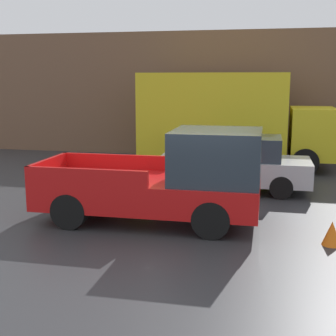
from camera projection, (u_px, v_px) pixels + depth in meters
ground_plane at (197, 227)px, 10.50m from camera, size 60.00×60.00×0.00m
building_wall at (233, 95)px, 19.51m from camera, size 28.00×0.15×5.24m
pickup_truck at (170, 180)px, 10.63m from camera, size 5.06×2.09×2.17m
car at (235, 163)px, 13.87m from camera, size 4.46×1.86×1.61m
delivery_truck at (227, 118)px, 17.45m from camera, size 7.04×2.57×3.48m
traffic_cone at (332, 233)px, 9.29m from camera, size 0.38×0.38×0.49m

